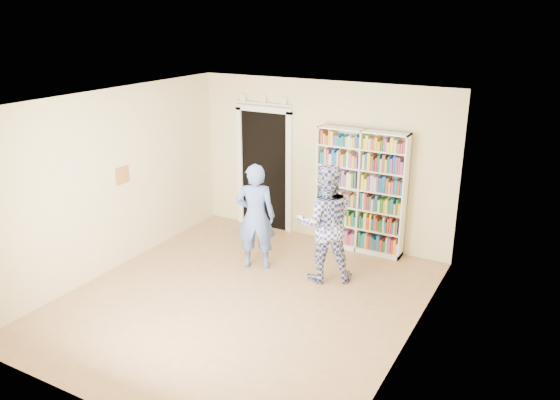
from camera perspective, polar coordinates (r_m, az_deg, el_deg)
name	(u,v)px	position (r m, az deg, el deg)	size (l,w,h in m)	color
floor	(243,299)	(7.59, -3.91, -10.31)	(5.00, 5.00, 0.00)	#9F714D
ceiling	(238,101)	(6.70, -4.43, 10.26)	(5.00, 5.00, 0.00)	white
wall_back	(322,162)	(9.13, 4.38, 3.96)	(4.50, 4.50, 0.00)	beige
wall_left	(112,182)	(8.42, -17.15, 1.84)	(5.00, 5.00, 0.00)	beige
wall_right	(413,240)	(6.18, 13.71, -4.06)	(5.00, 5.00, 0.00)	beige
bookshelf	(361,191)	(8.81, 8.43, 0.96)	(1.46, 0.27, 2.00)	white
doorway	(264,164)	(9.65, -1.65, 3.79)	(1.10, 0.08, 2.43)	black
wall_art	(122,175)	(8.52, -16.14, 2.50)	(0.03, 0.25, 0.25)	brown
man_blue	(255,217)	(8.17, -2.58, -1.75)	(0.60, 0.39, 1.64)	#5B7ACA
man_plaid	(325,223)	(7.80, 4.72, -2.43)	(0.85, 0.66, 1.74)	navy
paper_sheet	(327,223)	(7.60, 4.91, -2.44)	(0.20, 0.01, 0.28)	white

